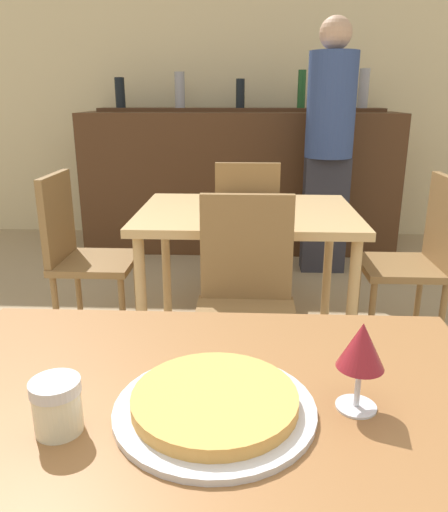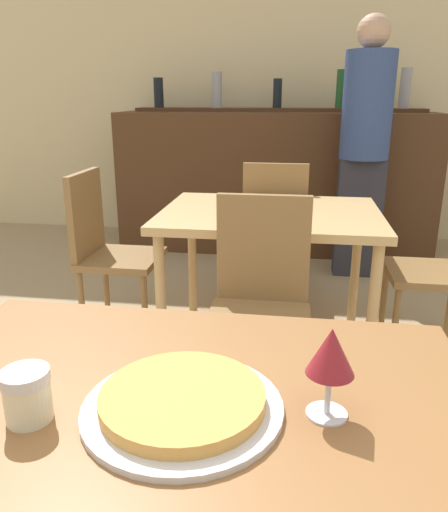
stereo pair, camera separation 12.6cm
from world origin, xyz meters
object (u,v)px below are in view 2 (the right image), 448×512
chair_far_side_back (275,224)px  cheese_shaker (27,395)px  person_standing (365,141)px  chair_far_side_front (260,294)px  wine_glass (331,354)px  chair_far_side_left (106,244)px  pizza_tray (183,403)px

chair_far_side_back → cheese_shaker: 2.40m
person_standing → chair_far_side_front: bearing=-107.7°
chair_far_side_back → cheese_shaker: chair_far_side_back is taller
wine_glass → chair_far_side_back: bearing=94.8°
chair_far_side_left → person_standing: size_ratio=0.51×
chair_far_side_back → person_standing: person_standing is taller
person_standing → chair_far_side_back: bearing=-132.1°
cheese_shaker → wine_glass: wine_glass is taller
chair_far_side_left → pizza_tray: chair_far_side_left is taller
cheese_shaker → person_standing: 3.13m
chair_far_side_front → cheese_shaker: 1.27m
chair_far_side_back → chair_far_side_front: bearing=90.0°
person_standing → cheese_shaker: bearing=-106.2°
person_standing → wine_glass: bearing=-97.5°
chair_far_side_front → wine_glass: 1.19m
cheese_shaker → person_standing: (0.87, 3.00, 0.16)m
chair_far_side_back → chair_far_side_left: bearing=33.8°
pizza_tray → wine_glass: size_ratio=2.15×
chair_far_side_back → cheese_shaker: bearing=82.9°
chair_far_side_front → chair_far_side_left: bearing=146.2°
chair_far_side_back → wine_glass: size_ratio=5.69×
chair_far_side_back → chair_far_side_left: same height
person_standing → wine_glass: person_standing is taller
chair_far_side_back → cheese_shaker: (-0.29, -2.36, 0.29)m
pizza_tray → chair_far_side_front: bearing=87.5°
chair_far_side_front → chair_far_side_left: 1.05m
chair_far_side_front → chair_far_side_left: (-0.87, 0.58, 0.00)m
pizza_tray → cheese_shaker: (-0.24, -0.06, 0.03)m
pizza_tray → chair_far_side_left: bearing=115.4°
pizza_tray → wine_glass: bearing=6.0°
pizza_tray → person_standing: person_standing is taller
chair_far_side_back → person_standing: (0.58, 0.64, 0.45)m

